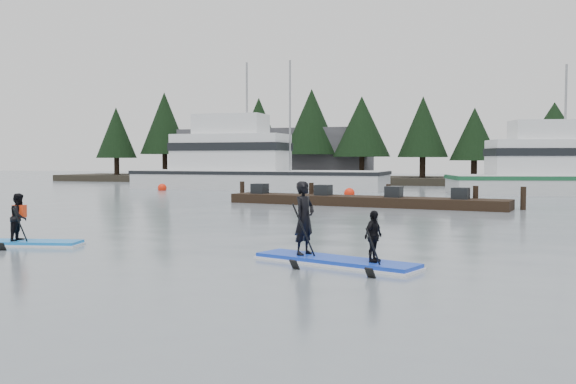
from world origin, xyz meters
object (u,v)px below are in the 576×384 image
(fishing_boat_medium, at_px, (569,184))
(floating_dock, at_px, (363,201))
(paddleboard_solo, at_px, (20,228))
(fishing_boat_large, at_px, (251,178))
(paddleboard_duo, at_px, (330,240))

(fishing_boat_medium, relative_size, floating_dock, 1.18)
(fishing_boat_medium, bearing_deg, paddleboard_solo, -132.91)
(fishing_boat_large, height_order, floating_dock, fishing_boat_large)
(paddleboard_solo, distance_m, paddleboard_duo, 8.24)
(fishing_boat_medium, height_order, floating_dock, fishing_boat_medium)
(floating_dock, xyz_separation_m, paddleboard_duo, (2.74, -16.44, 0.28))
(floating_dock, xyz_separation_m, paddleboard_solo, (-5.49, -16.17, 0.21))
(fishing_boat_large, distance_m, paddleboard_solo, 30.61)
(paddleboard_solo, height_order, paddleboard_duo, paddleboard_duo)
(floating_dock, bearing_deg, fishing_boat_large, 136.68)
(fishing_boat_medium, distance_m, paddleboard_duo, 30.68)
(fishing_boat_large, xyz_separation_m, paddleboard_duo, (13.88, -30.35, -0.28))
(fishing_boat_medium, distance_m, floating_dock, 16.73)
(fishing_boat_large, xyz_separation_m, paddleboard_solo, (5.65, -30.09, -0.35))
(fishing_boat_medium, height_order, paddleboard_solo, fishing_boat_medium)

